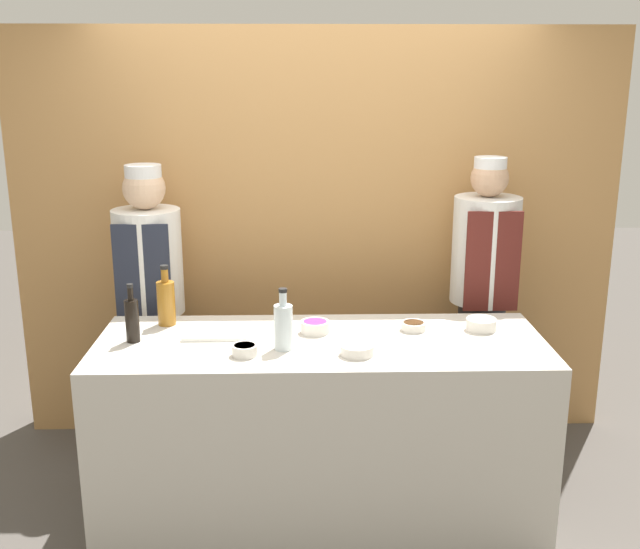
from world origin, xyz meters
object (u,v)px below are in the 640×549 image
at_px(sauce_bowl_orange, 245,350).
at_px(sauce_bowl_red, 357,349).
at_px(bottle_amber, 166,302).
at_px(chef_left, 151,302).
at_px(sauce_bowl_purple, 315,326).
at_px(cutting_board, 216,333).
at_px(bottle_soy, 132,319).
at_px(bottle_clear, 283,326).
at_px(sauce_bowl_white, 481,324).
at_px(chef_right, 483,297).
at_px(sauce_bowl_brown, 413,326).

bearing_deg(sauce_bowl_orange, sauce_bowl_red, -0.32).
distance_m(bottle_amber, chef_left, 0.49).
height_order(sauce_bowl_red, sauce_bowl_orange, sauce_bowl_orange).
relative_size(sauce_bowl_purple, cutting_board, 0.45).
distance_m(sauce_bowl_orange, bottle_soy, 0.57).
xyz_separation_m(sauce_bowl_orange, bottle_clear, (0.17, 0.08, 0.08)).
xyz_separation_m(cutting_board, chef_left, (-0.43, 0.61, -0.03)).
height_order(sauce_bowl_white, chef_left, chef_left).
xyz_separation_m(sauce_bowl_orange, cutting_board, (-0.16, 0.27, -0.02)).
bearing_deg(cutting_board, chef_right, 22.99).
distance_m(sauce_bowl_red, chef_right, 1.17).
height_order(sauce_bowl_orange, sauce_bowl_brown, sauce_bowl_orange).
distance_m(bottle_clear, bottle_amber, 0.69).
xyz_separation_m(sauce_bowl_white, bottle_soy, (-1.67, -0.12, 0.08)).
distance_m(sauce_bowl_brown, sauce_bowl_white, 0.33).
bearing_deg(bottle_soy, sauce_bowl_purple, 6.85).
height_order(sauce_bowl_white, bottle_amber, bottle_amber).
bearing_deg(bottle_soy, chef_left, 94.35).
distance_m(sauce_bowl_purple, bottle_clear, 0.27).
bearing_deg(sauce_bowl_purple, cutting_board, -176.86).
height_order(sauce_bowl_purple, sauce_bowl_white, same).
relative_size(bottle_amber, chef_right, 0.18).
distance_m(sauce_bowl_red, bottle_clear, 0.35).
bearing_deg(cutting_board, sauce_bowl_brown, 2.93).
height_order(cutting_board, bottle_amber, bottle_amber).
distance_m(sauce_bowl_white, bottle_clear, 0.99).
height_order(sauce_bowl_red, sauce_bowl_brown, sauce_bowl_red).
xyz_separation_m(sauce_bowl_red, bottle_soy, (-1.04, 0.20, 0.08)).
bearing_deg(sauce_bowl_orange, sauce_bowl_white, 15.48).
bearing_deg(cutting_board, bottle_clear, -30.22).
relative_size(sauce_bowl_orange, sauce_bowl_brown, 0.93).
height_order(cutting_board, chef_left, chef_left).
distance_m(sauce_bowl_orange, bottle_clear, 0.21).
xyz_separation_m(bottle_clear, bottle_amber, (-0.59, 0.36, 0.01)).
distance_m(sauce_bowl_orange, bottle_amber, 0.61).
relative_size(sauce_bowl_red, chef_left, 0.09).
relative_size(sauce_bowl_orange, cutting_board, 0.37).
distance_m(sauce_bowl_brown, cutting_board, 0.96).
bearing_deg(sauce_bowl_orange, chef_right, 34.52).
height_order(bottle_soy, chef_right, chef_right).
xyz_separation_m(cutting_board, bottle_soy, (-0.38, -0.08, 0.10)).
height_order(sauce_bowl_red, sauce_bowl_white, sauce_bowl_white).
xyz_separation_m(sauce_bowl_purple, chef_left, (-0.91, 0.58, -0.05)).
bearing_deg(bottle_amber, sauce_bowl_brown, -5.47).
distance_m(bottle_clear, chef_right, 1.37).
relative_size(bottle_soy, bottle_amber, 0.92).
relative_size(sauce_bowl_red, bottle_soy, 0.54).
relative_size(sauce_bowl_purple, bottle_soy, 0.50).
bearing_deg(cutting_board, bottle_amber, 147.65).
height_order(sauce_bowl_orange, chef_right, chef_right).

